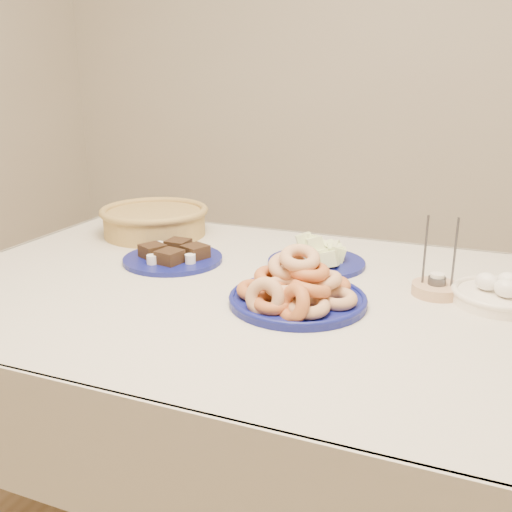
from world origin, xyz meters
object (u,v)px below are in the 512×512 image
object	(u,v)px
melon_plate	(319,257)
candle_holder	(436,287)
egg_bowl	(499,294)
wicker_basket	(155,220)
dining_table	(263,327)
donut_platter	(297,290)
brownie_plate	(173,256)

from	to	relation	value
melon_plate	candle_holder	size ratio (longest dim) A/B	1.60
melon_plate	egg_bowl	bearing A→B (deg)	-14.23
candle_holder	egg_bowl	bearing A→B (deg)	-1.87
egg_bowl	melon_plate	bearing A→B (deg)	165.77
wicker_basket	candle_holder	bearing A→B (deg)	-13.24
melon_plate	dining_table	bearing A→B (deg)	-108.05
dining_table	candle_holder	distance (m)	0.44
dining_table	donut_platter	xyz separation A→B (m)	(0.11, -0.07, 0.14)
melon_plate	wicker_basket	world-z (taller)	same
donut_platter	brownie_plate	world-z (taller)	donut_platter
donut_platter	brownie_plate	xyz separation A→B (m)	(-0.43, 0.17, -0.02)
brownie_plate	egg_bowl	size ratio (longest dim) A/B	1.21
brownie_plate	melon_plate	bearing A→B (deg)	17.88
melon_plate	candle_holder	xyz separation A→B (m)	(0.33, -0.11, -0.00)
donut_platter	melon_plate	distance (m)	0.30
wicker_basket	egg_bowl	distance (m)	1.08
dining_table	donut_platter	size ratio (longest dim) A/B	4.36
brownie_plate	dining_table	bearing A→B (deg)	-18.36
melon_plate	wicker_basket	bearing A→B (deg)	170.18
melon_plate	brownie_plate	bearing A→B (deg)	-162.12
donut_platter	brownie_plate	size ratio (longest dim) A/B	1.13
brownie_plate	candle_holder	distance (m)	0.72
dining_table	candle_holder	bearing A→B (deg)	16.54
dining_table	egg_bowl	xyz separation A→B (m)	(0.54, 0.11, 0.13)
candle_holder	wicker_basket	bearing A→B (deg)	166.76
donut_platter	wicker_basket	distance (m)	0.75
egg_bowl	dining_table	bearing A→B (deg)	-168.05
donut_platter	egg_bowl	bearing A→B (deg)	23.01
donut_platter	melon_plate	size ratio (longest dim) A/B	1.26
brownie_plate	candle_holder	xyz separation A→B (m)	(0.72, 0.01, 0.00)
dining_table	donut_platter	world-z (taller)	donut_platter
donut_platter	egg_bowl	world-z (taller)	donut_platter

